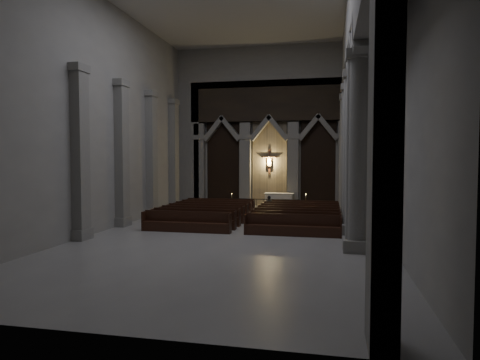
{
  "coord_description": "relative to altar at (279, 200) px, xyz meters",
  "views": [
    {
      "loc": [
        4.46,
        -20.18,
        3.79
      ],
      "look_at": [
        -0.42,
        3.0,
        2.55
      ],
      "focal_mm": 32.0,
      "sensor_mm": 36.0,
      "label": 1
    }
  ],
  "objects": [
    {
      "name": "right_arcade",
      "position": [
        4.64,
        -9.34,
        7.14
      ],
      "size": [
        1.0,
        24.0,
        12.0
      ],
      "color": "gray",
      "rests_on": "ground"
    },
    {
      "name": "room",
      "position": [
        -0.86,
        -10.67,
        6.91
      ],
      "size": [
        24.0,
        24.1,
        12.0
      ],
      "color": "#9B9893",
      "rests_on": "ground"
    },
    {
      "name": "pews",
      "position": [
        -0.86,
        -6.76,
        -0.35
      ],
      "size": [
        10.08,
        7.39,
        1.04
      ],
      "color": "black",
      "rests_on": "ground"
    },
    {
      "name": "worshipper",
      "position": [
        -0.18,
        -3.92,
        -0.01
      ],
      "size": [
        0.53,
        0.38,
        1.37
      ],
      "primitive_type": "imported",
      "rotation": [
        0.0,
        0.0,
        -0.11
      ],
      "color": "black",
      "rests_on": "ground"
    },
    {
      "name": "left_pilasters",
      "position": [
        -7.61,
        -7.17,
        3.22
      ],
      "size": [
        0.6,
        13.0,
        8.03
      ],
      "color": "gray",
      "rests_on": "ground"
    },
    {
      "name": "candle_stand_right",
      "position": [
        2.01,
        -1.69,
        -0.33
      ],
      "size": [
        0.22,
        0.22,
        1.31
      ],
      "color": "#A78833",
      "rests_on": "ground"
    },
    {
      "name": "altar",
      "position": [
        0.0,
        0.0,
        0.0
      ],
      "size": [
        2.12,
        0.85,
        1.07
      ],
      "color": "beige",
      "rests_on": "sanctuary_step"
    },
    {
      "name": "sanctuary_wall",
      "position": [
        -0.86,
        0.87,
        5.93
      ],
      "size": [
        14.0,
        0.77,
        12.0
      ],
      "color": "gray",
      "rests_on": "ground"
    },
    {
      "name": "altar_rail",
      "position": [
        -0.86,
        -1.77,
        -0.05
      ],
      "size": [
        4.94,
        0.09,
        0.97
      ],
      "color": "black",
      "rests_on": "ground"
    },
    {
      "name": "candle_stand_left",
      "position": [
        -3.19,
        -1.52,
        -0.35
      ],
      "size": [
        0.21,
        0.21,
        1.26
      ],
      "color": "#A78833",
      "rests_on": "ground"
    },
    {
      "name": "sanctuary_step",
      "position": [
        -0.86,
        -0.07,
        -0.61
      ],
      "size": [
        8.5,
        2.6,
        0.15
      ],
      "primitive_type": "cube",
      "color": "gray",
      "rests_on": "ground"
    }
  ]
}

